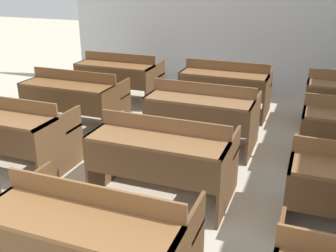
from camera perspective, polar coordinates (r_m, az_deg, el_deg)
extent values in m
cube|color=silver|center=(7.19, 9.01, 15.83)|extent=(6.16, 0.06, 2.76)
cube|color=brown|center=(3.15, -20.50, -13.35)|extent=(0.03, 0.80, 0.67)
cube|color=brown|center=(2.50, -13.24, -13.45)|extent=(1.29, 0.40, 0.03)
cube|color=brown|center=(2.58, -11.08, -9.71)|extent=(1.29, 0.02, 0.14)
cube|color=brown|center=(2.93, -7.93, -12.24)|extent=(1.29, 0.30, 0.03)
cube|color=brown|center=(3.09, -7.65, -16.62)|extent=(1.23, 0.04, 0.04)
cube|color=brown|center=(4.32, -15.29, -2.85)|extent=(0.03, 0.80, 0.67)
cube|color=brown|center=(4.56, -22.35, 3.03)|extent=(1.29, 0.02, 0.14)
cube|color=brown|center=(4.84, -19.79, 0.66)|extent=(1.29, 0.30, 0.03)
cube|color=brown|center=(4.94, -19.38, -2.42)|extent=(1.23, 0.04, 0.04)
cube|color=brown|center=(4.06, -8.82, -3.93)|extent=(0.03, 0.80, 0.67)
cube|color=brown|center=(3.65, 8.79, -6.96)|extent=(0.03, 0.80, 0.67)
cube|color=brown|center=(3.50, -1.73, -2.17)|extent=(1.29, 0.40, 0.03)
cube|color=brown|center=(3.42, -2.91, -5.90)|extent=(1.23, 0.02, 0.30)
cube|color=brown|center=(3.63, -0.60, 0.20)|extent=(1.29, 0.02, 0.14)
cube|color=brown|center=(3.97, 0.81, -2.49)|extent=(1.29, 0.30, 0.03)
cube|color=brown|center=(4.10, 0.79, -6.12)|extent=(1.23, 0.04, 0.04)
cube|color=brown|center=(3.60, 17.13, -8.24)|extent=(0.03, 0.80, 0.67)
cube|color=#52351C|center=(6.02, -18.10, 3.77)|extent=(0.03, 0.80, 0.67)
cube|color=#52351C|center=(5.35, -7.44, 2.49)|extent=(0.03, 0.80, 0.67)
cube|color=brown|center=(5.41, -14.54, 5.75)|extent=(1.29, 0.40, 0.03)
cube|color=#52351C|center=(5.31, -15.52, 3.49)|extent=(1.23, 0.02, 0.30)
cube|color=brown|center=(5.54, -13.51, 7.13)|extent=(1.29, 0.02, 0.14)
cube|color=brown|center=(5.83, -11.83, 4.94)|extent=(1.29, 0.30, 0.03)
cube|color=#52351C|center=(5.91, -11.62, 2.31)|extent=(1.23, 0.04, 0.04)
cube|color=brown|center=(5.11, -1.71, 1.77)|extent=(0.03, 0.80, 0.67)
cube|color=brown|center=(4.80, 12.31, -0.08)|extent=(0.03, 0.80, 0.67)
cube|color=brown|center=(4.63, 4.51, 3.76)|extent=(1.29, 0.40, 0.03)
cube|color=brown|center=(4.51, 3.76, 1.08)|extent=(1.23, 0.02, 0.30)
cube|color=brown|center=(4.78, 5.19, 5.39)|extent=(1.29, 0.02, 0.14)
cube|color=brown|center=(5.11, 5.90, 2.95)|extent=(1.29, 0.30, 0.03)
cube|color=brown|center=(5.21, 5.78, -0.01)|extent=(1.23, 0.04, 0.04)
cube|color=brown|center=(4.78, 18.81, -0.88)|extent=(0.03, 0.80, 0.67)
cube|color=#53371E|center=(7.01, -11.46, 6.84)|extent=(0.03, 0.80, 0.67)
cube|color=#53371E|center=(6.44, -1.86, 5.97)|extent=(0.03, 0.80, 0.67)
cube|color=brown|center=(6.46, -7.82, 8.74)|extent=(1.29, 0.40, 0.03)
cube|color=#53371E|center=(6.33, -8.55, 6.91)|extent=(1.23, 0.02, 0.30)
cube|color=brown|center=(6.60, -7.07, 9.82)|extent=(1.29, 0.02, 0.14)
cube|color=brown|center=(6.89, -5.94, 7.84)|extent=(1.29, 0.30, 0.03)
cube|color=#53371E|center=(6.96, -5.85, 5.57)|extent=(1.23, 0.04, 0.04)
cube|color=brown|center=(6.29, 2.76, 5.56)|extent=(0.03, 0.80, 0.67)
cube|color=brown|center=(6.04, 14.21, 4.23)|extent=(0.03, 0.80, 0.67)
cube|color=brown|center=(5.86, 8.09, 7.41)|extent=(1.29, 0.40, 0.03)
cube|color=brown|center=(5.72, 7.57, 5.38)|extent=(1.23, 0.02, 0.30)
cube|color=brown|center=(6.02, 8.55, 8.61)|extent=(1.29, 0.02, 0.14)
cube|color=brown|center=(6.34, 8.94, 6.48)|extent=(1.29, 0.30, 0.03)
cube|color=brown|center=(6.42, 8.80, 4.03)|extent=(1.23, 0.04, 0.04)
cube|color=brown|center=(5.99, 19.39, 3.52)|extent=(0.03, 0.80, 0.67)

